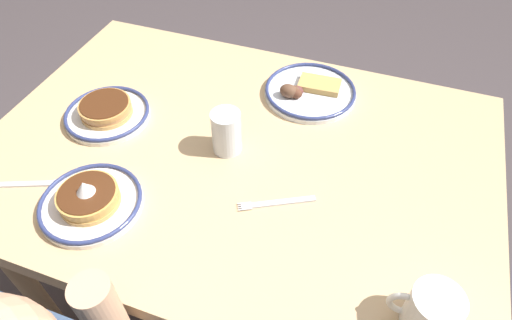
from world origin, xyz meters
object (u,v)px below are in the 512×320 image
(plate_near_main, at_px, (106,113))
(plate_far_companion, at_px, (90,201))
(plate_center_pancakes, at_px, (309,91))
(fork_near, at_px, (25,184))
(fork_far, at_px, (276,203))
(coffee_mug, at_px, (431,311))
(drinking_glass, at_px, (227,133))

(plate_near_main, relative_size, plate_far_companion, 0.99)
(plate_near_main, height_order, plate_far_companion, plate_far_companion)
(plate_far_companion, bearing_deg, plate_center_pancakes, -122.77)
(fork_near, height_order, fork_far, same)
(fork_near, bearing_deg, plate_far_companion, 179.89)
(plate_near_main, distance_m, coffee_mug, 0.93)
(plate_center_pancakes, distance_m, plate_far_companion, 0.67)
(plate_center_pancakes, relative_size, plate_far_companion, 1.13)
(plate_near_main, xyz_separation_m, fork_far, (-0.53, 0.12, -0.02))
(plate_far_companion, relative_size, drinking_glass, 2.01)
(fork_near, distance_m, fork_far, 0.60)
(drinking_glass, xyz_separation_m, fork_near, (0.41, 0.28, -0.05))
(plate_far_companion, distance_m, fork_far, 0.42)
(fork_near, relative_size, fork_far, 1.14)
(fork_near, bearing_deg, plate_center_pancakes, -134.40)
(coffee_mug, bearing_deg, plate_near_main, -18.80)
(plate_far_companion, relative_size, fork_far, 1.40)
(plate_far_companion, bearing_deg, coffee_mug, 178.14)
(drinking_glass, bearing_deg, plate_near_main, 1.38)
(drinking_glass, bearing_deg, fork_far, 142.77)
(plate_center_pancakes, relative_size, fork_far, 1.58)
(plate_far_companion, bearing_deg, plate_near_main, -63.82)
(plate_near_main, distance_m, fork_near, 0.28)
(plate_near_main, height_order, coffee_mug, coffee_mug)
(plate_center_pancakes, relative_size, drinking_glass, 2.27)
(drinking_glass, height_order, fork_far, drinking_glass)
(plate_near_main, relative_size, plate_center_pancakes, 0.88)
(fork_far, bearing_deg, fork_near, 14.38)
(plate_far_companion, distance_m, coffee_mug, 0.74)
(drinking_glass, relative_size, fork_far, 0.70)
(plate_center_pancakes, distance_m, fork_near, 0.79)
(coffee_mug, relative_size, drinking_glass, 1.10)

